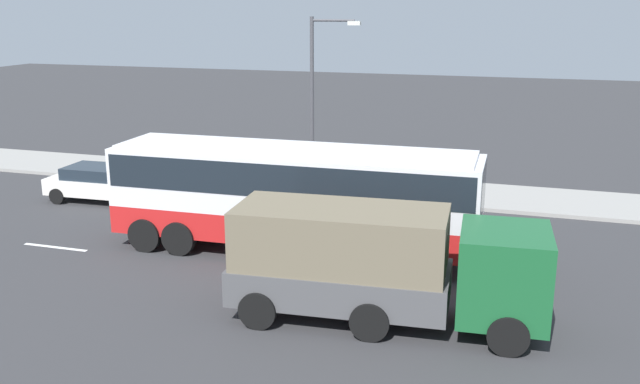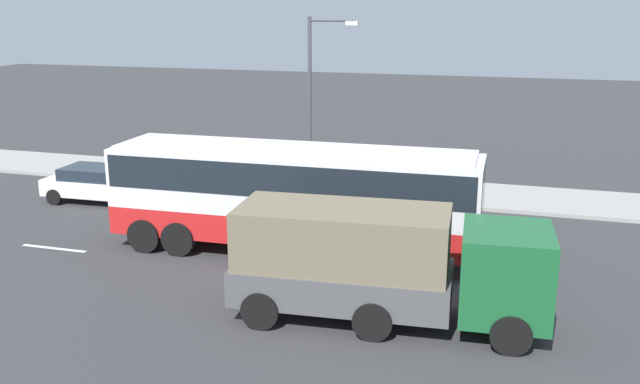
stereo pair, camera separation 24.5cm
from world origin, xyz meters
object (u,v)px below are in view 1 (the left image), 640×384
(coach_bus, at_px, (293,188))
(cargo_truck, at_px, (382,261))
(car_white_minivan, at_px, (104,183))
(pedestrian_near_curb, at_px, (376,174))
(street_lamp, at_px, (317,92))
(pedestrian_at_crossing, at_px, (375,165))

(coach_bus, relative_size, cargo_truck, 1.49)
(car_white_minivan, xyz_separation_m, pedestrian_near_curb, (10.47, 3.54, 0.29))
(coach_bus, xyz_separation_m, street_lamp, (-1.50, 7.28, 2.15))
(coach_bus, distance_m, pedestrian_at_crossing, 8.89)
(pedestrian_near_curb, bearing_deg, coach_bus, 173.42)
(pedestrian_at_crossing, bearing_deg, cargo_truck, 42.60)
(coach_bus, height_order, cargo_truck, coach_bus)
(pedestrian_at_crossing, distance_m, street_lamp, 4.19)
(pedestrian_near_curb, bearing_deg, cargo_truck, -164.02)
(cargo_truck, relative_size, car_white_minivan, 1.66)
(coach_bus, distance_m, cargo_truck, 5.62)
(coach_bus, xyz_separation_m, pedestrian_near_curb, (1.12, 7.00, -1.07))
(car_white_minivan, height_order, pedestrian_at_crossing, pedestrian_at_crossing)
(coach_bus, height_order, pedestrian_at_crossing, coach_bus)
(street_lamp, bearing_deg, coach_bus, -78.39)
(pedestrian_near_curb, xyz_separation_m, pedestrian_at_crossing, (-0.47, 1.80, -0.05))
(car_white_minivan, relative_size, street_lamp, 0.67)
(pedestrian_near_curb, bearing_deg, street_lamp, 86.41)
(coach_bus, bearing_deg, car_white_minivan, 158.29)
(pedestrian_at_crossing, bearing_deg, street_lamp, -25.77)
(coach_bus, relative_size, pedestrian_at_crossing, 7.70)
(pedestrian_near_curb, height_order, pedestrian_at_crossing, pedestrian_near_curb)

